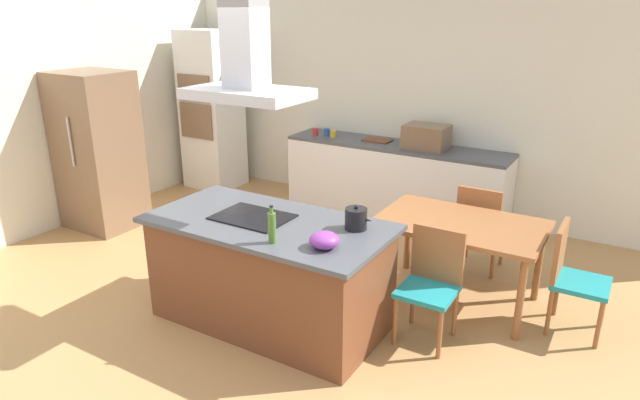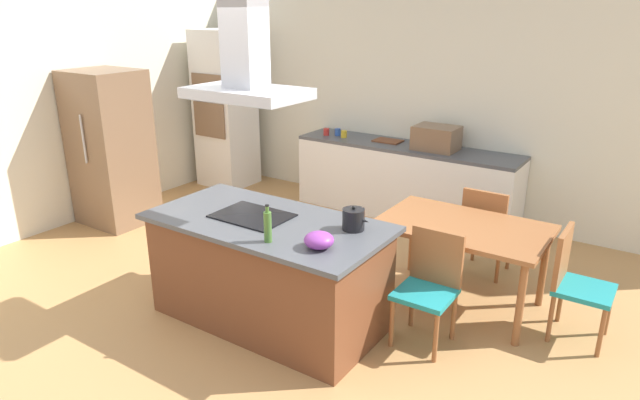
% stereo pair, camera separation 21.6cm
% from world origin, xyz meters
% --- Properties ---
extents(ground, '(16.00, 16.00, 0.00)m').
position_xyz_m(ground, '(0.00, 1.50, 0.00)').
color(ground, tan).
extents(wall_back, '(7.20, 0.10, 2.70)m').
position_xyz_m(wall_back, '(0.00, 3.25, 1.35)').
color(wall_back, silver).
rests_on(wall_back, ground).
extents(wall_left, '(0.10, 8.80, 2.70)m').
position_xyz_m(wall_left, '(-3.45, 1.00, 1.35)').
color(wall_left, silver).
rests_on(wall_left, ground).
extents(kitchen_island, '(1.96, 1.00, 0.90)m').
position_xyz_m(kitchen_island, '(0.00, 0.00, 0.45)').
color(kitchen_island, brown).
rests_on(kitchen_island, ground).
extents(cooktop, '(0.60, 0.44, 0.01)m').
position_xyz_m(cooktop, '(-0.15, 0.00, 0.91)').
color(cooktop, black).
rests_on(cooktop, kitchen_island).
extents(tea_kettle, '(0.22, 0.17, 0.19)m').
position_xyz_m(tea_kettle, '(0.67, 0.22, 0.98)').
color(tea_kettle, black).
rests_on(tea_kettle, kitchen_island).
extents(olive_oil_bottle, '(0.06, 0.06, 0.28)m').
position_xyz_m(olive_oil_bottle, '(0.28, -0.32, 1.02)').
color(olive_oil_bottle, '#47722D').
rests_on(olive_oil_bottle, kitchen_island).
extents(mixing_bowl, '(0.21, 0.21, 0.12)m').
position_xyz_m(mixing_bowl, '(0.64, -0.21, 0.96)').
color(mixing_bowl, purple).
rests_on(mixing_bowl, kitchen_island).
extents(back_counter, '(2.79, 0.62, 0.90)m').
position_xyz_m(back_counter, '(-0.16, 2.88, 0.45)').
color(back_counter, white).
rests_on(back_counter, ground).
extents(countertop_microwave, '(0.50, 0.38, 0.28)m').
position_xyz_m(countertop_microwave, '(0.22, 2.88, 1.04)').
color(countertop_microwave, brown).
rests_on(countertop_microwave, back_counter).
extents(coffee_mug_red, '(0.08, 0.08, 0.09)m').
position_xyz_m(coffee_mug_red, '(-1.27, 2.80, 0.95)').
color(coffee_mug_red, red).
rests_on(coffee_mug_red, back_counter).
extents(coffee_mug_blue, '(0.08, 0.08, 0.09)m').
position_xyz_m(coffee_mug_blue, '(-1.14, 2.87, 0.95)').
color(coffee_mug_blue, '#2D56B2').
rests_on(coffee_mug_blue, back_counter).
extents(coffee_mug_yellow, '(0.08, 0.08, 0.09)m').
position_xyz_m(coffee_mug_yellow, '(-1.01, 2.82, 0.95)').
color(coffee_mug_yellow, gold).
rests_on(coffee_mug_yellow, back_counter).
extents(cutting_board, '(0.34, 0.24, 0.02)m').
position_xyz_m(cutting_board, '(-0.44, 2.93, 0.91)').
color(cutting_board, brown).
rests_on(cutting_board, back_counter).
extents(wall_oven_stack, '(0.70, 0.66, 2.20)m').
position_xyz_m(wall_oven_stack, '(-2.90, 2.65, 1.10)').
color(wall_oven_stack, white).
rests_on(wall_oven_stack, ground).
extents(refrigerator, '(0.80, 0.73, 1.82)m').
position_xyz_m(refrigerator, '(-2.98, 0.76, 0.91)').
color(refrigerator, brown).
rests_on(refrigerator, ground).
extents(dining_table, '(1.40, 0.90, 0.75)m').
position_xyz_m(dining_table, '(1.21, 1.15, 0.67)').
color(dining_table, '#995B33').
rests_on(dining_table, ground).
extents(chair_facing_island, '(0.42, 0.42, 0.89)m').
position_xyz_m(chair_facing_island, '(1.21, 0.48, 0.51)').
color(chair_facing_island, teal).
rests_on(chair_facing_island, ground).
extents(chair_at_right_end, '(0.42, 0.42, 0.89)m').
position_xyz_m(chair_at_right_end, '(2.12, 1.15, 0.51)').
color(chair_at_right_end, teal).
rests_on(chair_at_right_end, ground).
extents(chair_facing_back_wall, '(0.42, 0.42, 0.89)m').
position_xyz_m(chair_facing_back_wall, '(1.21, 1.81, 0.51)').
color(chair_facing_back_wall, teal).
rests_on(chair_facing_back_wall, ground).
extents(range_hood, '(0.90, 0.55, 0.78)m').
position_xyz_m(range_hood, '(-0.15, 0.00, 2.10)').
color(range_hood, '#ADADB2').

